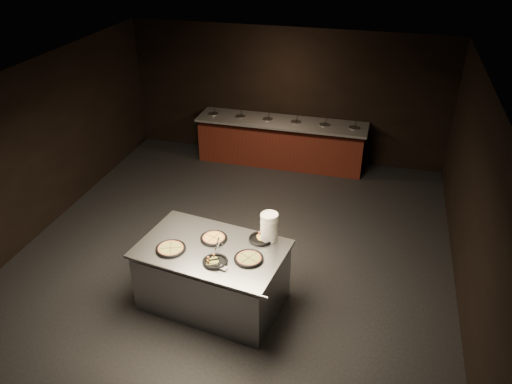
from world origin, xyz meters
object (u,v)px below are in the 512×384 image
Objects in this scene: pan_veggie_whole at (171,248)px; pan_cheese_whole at (214,238)px; serving_counter at (213,276)px; plate_stack at (269,227)px.

pan_veggie_whole and pan_cheese_whole have the same top height.
plate_stack reaches higher than serving_counter.
pan_veggie_whole is 0.62m from pan_cheese_whole.
pan_veggie_whole is 1.09× the size of pan_cheese_whole.
pan_cheese_whole is (-0.03, 0.20, 0.52)m from serving_counter.
serving_counter is 5.27× the size of plate_stack.
serving_counter is at bearing 19.38° from pan_veggie_whole.
plate_stack is 1.08× the size of pan_cheese_whole.
serving_counter is 1.09m from plate_stack.
serving_counter is at bearing -80.65° from pan_cheese_whole.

